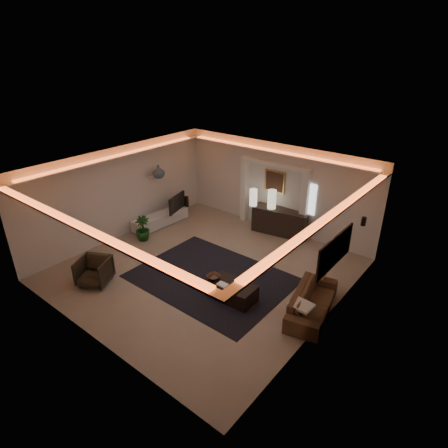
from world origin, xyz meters
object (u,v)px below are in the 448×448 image
Objects in this scene: coffee_table at (232,291)px; armchair at (94,271)px; console at (280,222)px; sofa at (312,302)px.

coffee_table is 3.63m from armchair.
console is 2.30× the size of armchair.
armchair is at bearing 103.34° from sofa.
console is 3.92m from coffee_table.
armchair is at bearing -121.88° from console.
sofa is at bearing 20.81° from coffee_table.
console is 0.89× the size of sofa.
sofa is at bearing -1.14° from armchair.
console reaches higher than sofa.
console is at bearing 40.44° from armchair.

